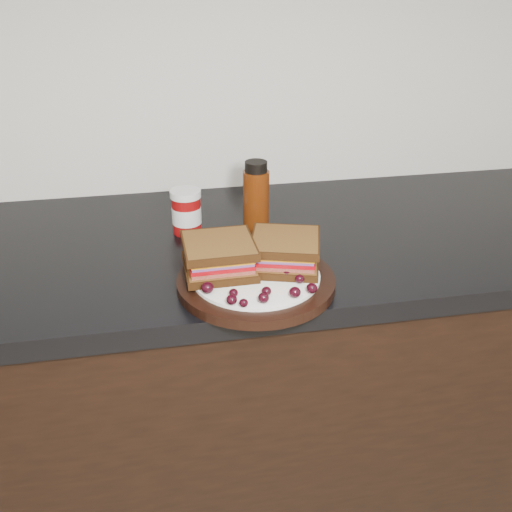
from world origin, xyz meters
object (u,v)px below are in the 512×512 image
(plate, at_px, (256,282))
(sandwich_left, at_px, (219,256))
(condiment_jar, at_px, (186,212))
(oil_bottle, at_px, (256,197))

(plate, xyz_separation_m, sandwich_left, (-0.06, 0.03, 0.04))
(sandwich_left, height_order, condiment_jar, condiment_jar)
(plate, height_order, sandwich_left, sandwich_left)
(plate, relative_size, condiment_jar, 2.96)
(plate, xyz_separation_m, oil_bottle, (0.04, 0.23, 0.07))
(sandwich_left, distance_m, oil_bottle, 0.23)
(sandwich_left, relative_size, condiment_jar, 1.31)
(sandwich_left, relative_size, oil_bottle, 0.81)
(condiment_jar, bearing_deg, plate, -67.88)
(plate, bearing_deg, condiment_jar, 112.12)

